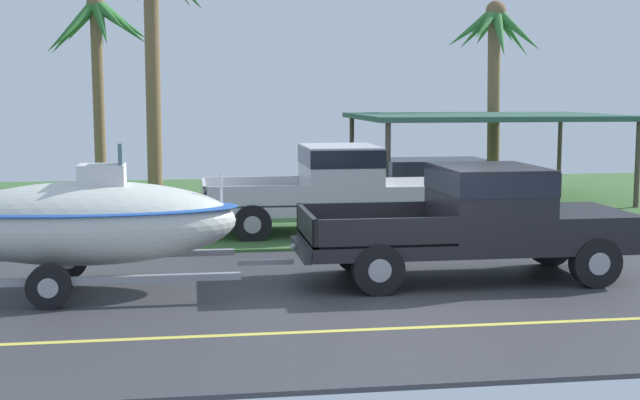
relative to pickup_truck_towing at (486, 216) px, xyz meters
The scene contains 9 objects.
ground 7.57m from the pickup_truck_towing, 101.34° to the left, with size 36.00×22.00×0.11m.
pickup_truck_towing is the anchor object (origin of this frame).
boat_on_trailer 6.42m from the pickup_truck_towing, behind, with size 5.77×2.32×2.31m.
parked_pickup_background 5.19m from the pickup_truck_towing, 108.26° to the left, with size 5.46×2.15×1.93m.
parked_sedan_near 8.05m from the pickup_truck_towing, 78.84° to the left, with size 4.65×1.83×1.38m.
carport_awning 10.80m from the pickup_truck_towing, 71.11° to the left, with size 7.23×5.41×2.46m.
palm_tree_near_right 14.12m from the pickup_truck_towing, 70.07° to the left, with size 2.94×3.32×5.92m.
palm_tree_far_left 12.48m from the pickup_truck_towing, 119.15° to the left, with size 3.12×2.97×7.13m.
palm_tree_far_right 16.19m from the pickup_truck_towing, 118.58° to the left, with size 3.32×3.03×6.02m.
Camera 1 is at (-3.38, -12.74, 3.09)m, focal length 49.20 mm.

